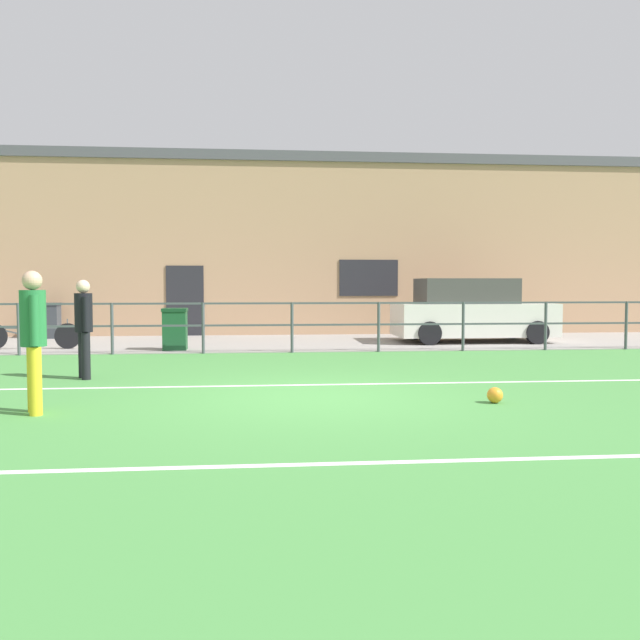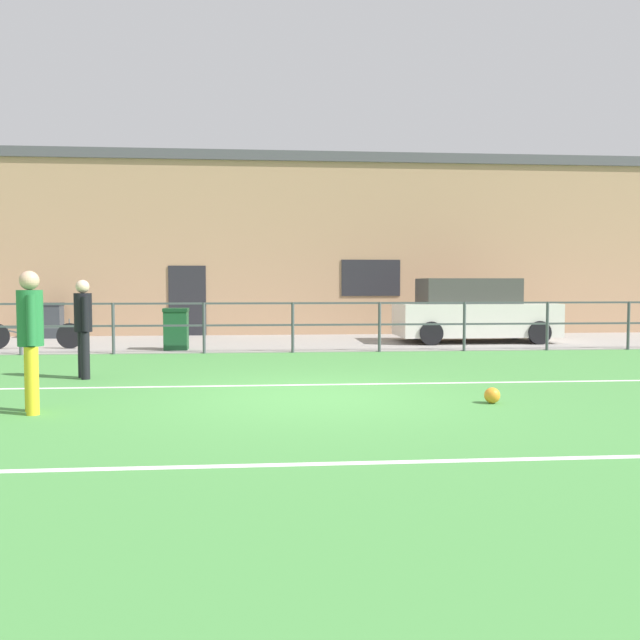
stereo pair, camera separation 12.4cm
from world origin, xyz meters
The scene contains 13 objects.
ground centered at (0.00, 0.00, -0.02)m, with size 60.00×44.00×0.04m, color #478C42.
field_line_touchline centered at (0.00, 1.14, 0.00)m, with size 36.00×0.11×0.00m, color white.
field_line_hash centered at (0.00, -3.42, 0.00)m, with size 36.00×0.11×0.00m, color white.
pavement_strip centered at (0.00, 8.50, 0.01)m, with size 48.00×5.00×0.02m, color gray.
perimeter_fence centered at (0.00, 6.00, 0.75)m, with size 36.07×0.07×1.15m.
clubhouse_facade centered at (0.00, 12.20, 2.77)m, with size 28.00×2.56×5.53m.
player_goalkeeper centered at (-3.65, 2.18, 0.93)m, with size 0.29×0.41×1.64m.
player_striker centered at (-3.50, -0.81, 0.99)m, with size 0.30×0.45×1.74m.
soccer_ball_match centered at (2.33, -0.66, 0.11)m, with size 0.21×0.21×0.21m, color orange.
parked_car_red centered at (4.90, 8.17, 0.81)m, with size 4.14×1.90×1.69m.
bicycle_parked_0 centered at (-6.14, 7.20, 0.34)m, with size 2.29×0.04×0.71m.
trash_bin_0 centered at (-2.71, 6.68, 0.51)m, with size 0.57×0.48×0.98m.
trash_bin_1 centered at (-6.66, 10.39, 0.53)m, with size 0.58×0.49×1.01m.
Camera 1 is at (-0.82, -9.18, 1.59)m, focal length 37.57 mm.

